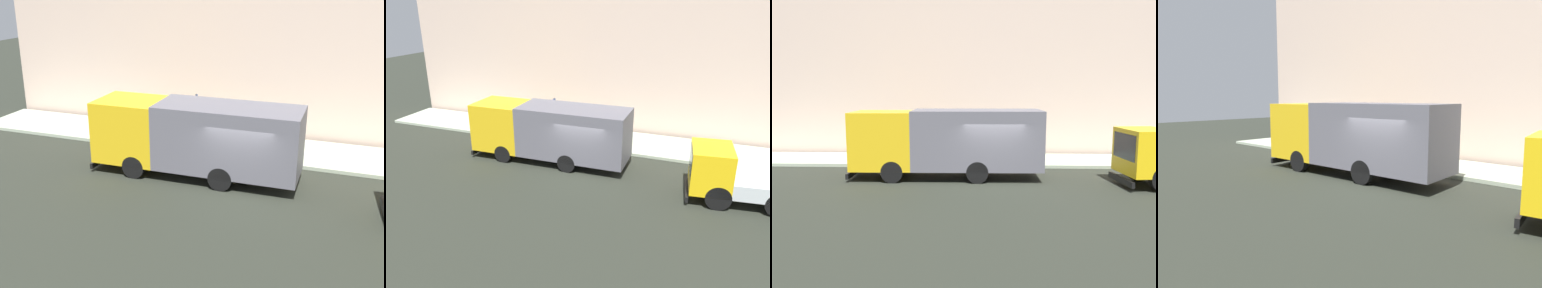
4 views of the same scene
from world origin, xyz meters
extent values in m
plane|color=#262A22|center=(0.00, 0.00, 0.00)|extent=(80.00, 80.00, 0.00)
cube|color=#A4B098|center=(4.76, 0.00, 0.08)|extent=(3.52, 30.00, 0.15)
cube|color=beige|center=(7.02, 0.00, 5.21)|extent=(0.50, 30.00, 10.41)
cube|color=gold|center=(0.84, 4.82, 1.70)|extent=(2.36, 2.66, 2.48)
cube|color=black|center=(0.82, 6.12, 2.00)|extent=(1.95, 0.09, 1.39)
cube|color=slate|center=(0.89, 0.71, 1.74)|extent=(2.40, 5.63, 2.55)
cube|color=black|center=(0.82, 6.20, 0.25)|extent=(2.23, 0.15, 0.24)
cylinder|color=black|center=(-0.17, 4.28, 0.46)|extent=(0.31, 0.93, 0.93)
cylinder|color=black|center=(1.86, 4.31, 0.46)|extent=(0.31, 0.93, 0.93)
cylinder|color=black|center=(-0.12, 0.69, 0.46)|extent=(0.31, 0.93, 0.93)
cylinder|color=black|center=(1.90, 0.72, 0.46)|extent=(0.31, 0.93, 0.93)
cylinder|color=black|center=(4.78, 4.73, 0.60)|extent=(0.32, 0.32, 0.88)
cylinder|color=#A2252B|center=(4.78, 4.73, 1.34)|extent=(0.43, 0.43, 0.59)
sphere|color=#9D6250|center=(4.78, 4.73, 1.74)|extent=(0.22, 0.22, 0.22)
cylinder|color=#4A4150|center=(4.88, 6.37, 0.56)|extent=(0.41, 0.41, 0.80)
cylinder|color=#272D2F|center=(4.88, 6.37, 1.26)|extent=(0.55, 0.55, 0.61)
sphere|color=#D9AF7C|center=(4.88, 6.37, 1.69)|extent=(0.24, 0.24, 0.24)
cone|color=orange|center=(3.57, 6.52, 0.46)|extent=(0.43, 0.43, 0.61)
cylinder|color=#4C5156|center=(3.41, 2.92, 1.45)|extent=(0.08, 0.08, 2.59)
cube|color=blue|center=(3.41, 2.94, 2.49)|extent=(0.44, 0.03, 0.36)
camera|label=1|loc=(-15.82, -3.91, 7.61)|focal=44.27mm
camera|label=2|loc=(-15.94, -5.92, 8.09)|focal=35.29mm
camera|label=3|loc=(-16.24, 0.65, 4.01)|focal=36.76mm
camera|label=4|loc=(-10.20, -7.78, 3.27)|focal=33.56mm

